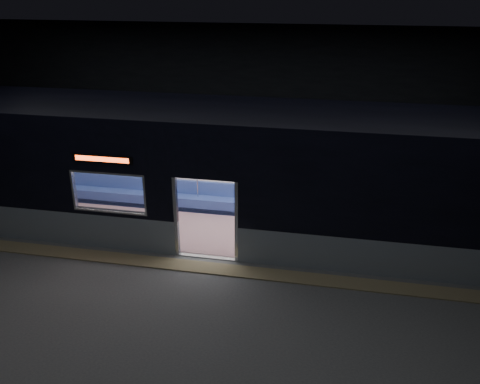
% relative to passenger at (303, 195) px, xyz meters
% --- Properties ---
extents(station_floor, '(24.00, 14.00, 0.01)m').
position_rel_passenger_xyz_m(station_floor, '(-2.07, -3.55, -0.80)').
color(station_floor, '#47494C').
rests_on(station_floor, ground).
extents(station_envelope, '(24.00, 14.00, 5.00)m').
position_rel_passenger_xyz_m(station_envelope, '(-2.07, -3.55, 2.86)').
color(station_envelope, black).
rests_on(station_envelope, station_floor).
extents(tactile_strip, '(22.80, 0.50, 0.03)m').
position_rel_passenger_xyz_m(tactile_strip, '(-2.07, -3.00, -0.78)').
color(tactile_strip, '#8C7F59').
rests_on(tactile_strip, station_floor).
extents(metro_car, '(18.00, 3.04, 3.35)m').
position_rel_passenger_xyz_m(metro_car, '(-2.08, -1.00, 1.05)').
color(metro_car, gray).
rests_on(metro_car, station_floor).
extents(passenger, '(0.40, 0.68, 1.37)m').
position_rel_passenger_xyz_m(passenger, '(0.00, 0.00, 0.00)').
color(passenger, black).
rests_on(passenger, metro_car).
extents(handbag, '(0.28, 0.24, 0.13)m').
position_rel_passenger_xyz_m(handbag, '(-0.04, -0.23, -0.13)').
color(handbag, black).
rests_on(handbag, passenger).
extents(transit_map, '(0.97, 0.03, 0.63)m').
position_rel_passenger_xyz_m(transit_map, '(2.93, 0.31, 0.67)').
color(transit_map, white).
rests_on(transit_map, metro_car).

